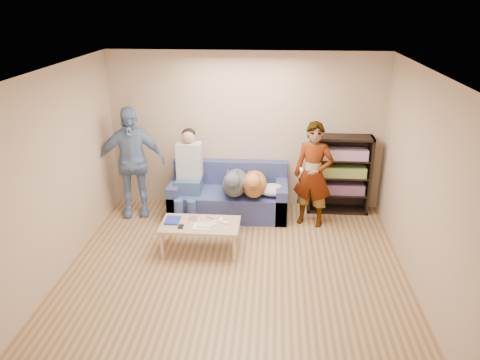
# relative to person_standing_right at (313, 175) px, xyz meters

# --- Properties ---
(ground) EXTENTS (5.00, 5.00, 0.00)m
(ground) POSITION_rel_person_standing_right_xyz_m (-1.08, -1.81, -0.83)
(ground) COLOR brown
(ground) RESTS_ON ground
(ceiling) EXTENTS (5.00, 5.00, 0.00)m
(ceiling) POSITION_rel_person_standing_right_xyz_m (-1.08, -1.81, 1.77)
(ceiling) COLOR white
(ceiling) RESTS_ON ground
(wall_back) EXTENTS (4.50, 0.00, 4.50)m
(wall_back) POSITION_rel_person_standing_right_xyz_m (-1.08, 0.69, 0.47)
(wall_back) COLOR tan
(wall_back) RESTS_ON ground
(wall_front) EXTENTS (4.50, 0.00, 4.50)m
(wall_front) POSITION_rel_person_standing_right_xyz_m (-1.08, -4.31, 0.47)
(wall_front) COLOR tan
(wall_front) RESTS_ON ground
(wall_left) EXTENTS (0.00, 5.00, 5.00)m
(wall_left) POSITION_rel_person_standing_right_xyz_m (-3.33, -1.81, 0.47)
(wall_left) COLOR tan
(wall_left) RESTS_ON ground
(wall_right) EXTENTS (0.00, 5.00, 5.00)m
(wall_right) POSITION_rel_person_standing_right_xyz_m (1.17, -1.81, 0.47)
(wall_right) COLOR tan
(wall_right) RESTS_ON ground
(blanket) EXTENTS (0.47, 0.40, 0.16)m
(blanket) POSITION_rel_person_standing_right_xyz_m (-0.61, 0.11, -0.31)
(blanket) COLOR silver
(blanket) RESTS_ON sofa
(person_standing_right) EXTENTS (0.69, 0.56, 1.65)m
(person_standing_right) POSITION_rel_person_standing_right_xyz_m (0.00, 0.00, 0.00)
(person_standing_right) COLOR gray
(person_standing_right) RESTS_ON ground
(person_standing_left) EXTENTS (1.14, 0.68, 1.81)m
(person_standing_left) POSITION_rel_person_standing_right_xyz_m (-2.89, 0.15, 0.08)
(person_standing_left) COLOR #798FC2
(person_standing_left) RESTS_ON ground
(held_controller) EXTENTS (0.04, 0.11, 0.03)m
(held_controller) POSITION_rel_person_standing_right_xyz_m (-0.20, -0.20, 0.15)
(held_controller) COLOR white
(held_controller) RESTS_ON person_standing_right
(notebook_blue) EXTENTS (0.20, 0.26, 0.03)m
(notebook_blue) POSITION_rel_person_standing_right_xyz_m (-2.01, -0.92, -0.39)
(notebook_blue) COLOR #1C329B
(notebook_blue) RESTS_ON coffee_table
(papers) EXTENTS (0.26, 0.20, 0.02)m
(papers) POSITION_rel_person_standing_right_xyz_m (-1.56, -1.07, -0.40)
(papers) COLOR white
(papers) RESTS_ON coffee_table
(magazine) EXTENTS (0.22, 0.17, 0.01)m
(magazine) POSITION_rel_person_standing_right_xyz_m (-1.53, -1.05, -0.38)
(magazine) COLOR beige
(magazine) RESTS_ON coffee_table
(camera_silver) EXTENTS (0.11, 0.06, 0.05)m
(camera_silver) POSITION_rel_person_standing_right_xyz_m (-1.73, -0.85, -0.38)
(camera_silver) COLOR #B1B0B5
(camera_silver) RESTS_ON coffee_table
(controller_a) EXTENTS (0.04, 0.13, 0.03)m
(controller_a) POSITION_rel_person_standing_right_xyz_m (-1.33, -0.87, -0.39)
(controller_a) COLOR white
(controller_a) RESTS_ON coffee_table
(controller_b) EXTENTS (0.09, 0.06, 0.03)m
(controller_b) POSITION_rel_person_standing_right_xyz_m (-1.25, -0.95, -0.39)
(controller_b) COLOR white
(controller_b) RESTS_ON coffee_table
(headphone_cup_a) EXTENTS (0.07, 0.07, 0.02)m
(headphone_cup_a) POSITION_rel_person_standing_right_xyz_m (-1.41, -0.99, -0.40)
(headphone_cup_a) COLOR white
(headphone_cup_a) RESTS_ON coffee_table
(headphone_cup_b) EXTENTS (0.07, 0.07, 0.02)m
(headphone_cup_b) POSITION_rel_person_standing_right_xyz_m (-1.41, -0.91, -0.40)
(headphone_cup_b) COLOR silver
(headphone_cup_b) RESTS_ON coffee_table
(pen_orange) EXTENTS (0.13, 0.06, 0.01)m
(pen_orange) POSITION_rel_person_standing_right_xyz_m (-1.63, -1.13, -0.40)
(pen_orange) COLOR orange
(pen_orange) RESTS_ON coffee_table
(pen_black) EXTENTS (0.13, 0.08, 0.01)m
(pen_black) POSITION_rel_person_standing_right_xyz_m (-1.49, -0.79, -0.40)
(pen_black) COLOR black
(pen_black) RESTS_ON coffee_table
(wallet) EXTENTS (0.07, 0.12, 0.02)m
(wallet) POSITION_rel_person_standing_right_xyz_m (-1.86, -1.09, -0.40)
(wallet) COLOR black
(wallet) RESTS_ON coffee_table
(sofa) EXTENTS (1.90, 0.85, 0.82)m
(sofa) POSITION_rel_person_standing_right_xyz_m (-1.33, 0.29, -0.55)
(sofa) COLOR #515B93
(sofa) RESTS_ON ground
(person_seated) EXTENTS (0.40, 0.73, 1.47)m
(person_seated) POSITION_rel_person_standing_right_xyz_m (-1.96, 0.16, -0.05)
(person_seated) COLOR #3A5B80
(person_seated) RESTS_ON sofa
(dog_gray) EXTENTS (0.41, 1.25, 0.59)m
(dog_gray) POSITION_rel_person_standing_right_xyz_m (-1.21, 0.06, -0.19)
(dog_gray) COLOR #53545E
(dog_gray) RESTS_ON sofa
(dog_tan) EXTENTS (0.39, 1.16, 0.57)m
(dog_tan) POSITION_rel_person_standing_right_xyz_m (-0.91, 0.06, -0.20)
(dog_tan) COLOR #B07535
(dog_tan) RESTS_ON sofa
(coffee_table) EXTENTS (1.10, 0.60, 0.42)m
(coffee_table) POSITION_rel_person_standing_right_xyz_m (-1.61, -0.97, -0.45)
(coffee_table) COLOR tan
(coffee_table) RESTS_ON ground
(bookshelf) EXTENTS (1.00, 0.34, 1.30)m
(bookshelf) POSITION_rel_person_standing_right_xyz_m (0.47, 0.52, -0.15)
(bookshelf) COLOR black
(bookshelf) RESTS_ON ground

